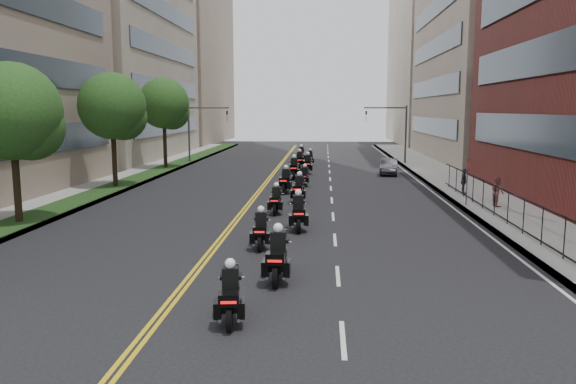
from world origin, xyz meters
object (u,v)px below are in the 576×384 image
object	(u,v)px
motorcycle_9	(308,165)
motorcycle_0	(230,297)
motorcycle_5	(299,190)
motorcycle_6	(286,182)
motorcycle_3	(298,214)
motorcycle_1	(278,258)
motorcycle_11	(310,159)
motorcycle_2	(261,231)
motorcycle_7	(305,177)
parked_sedan	(389,167)
motorcycle_4	(276,201)
pedestrian_b	(497,192)
motorcycle_10	(300,161)
pedestrian_c	(464,181)
motorcycle_8	(294,169)
motorcycle_12	(301,155)

from	to	relation	value
motorcycle_9	motorcycle_0	bearing A→B (deg)	-90.24
motorcycle_5	motorcycle_6	xyz separation A→B (m)	(-1.03, 3.59, 0.00)
motorcycle_3	motorcycle_5	xyz separation A→B (m)	(-0.28, 7.38, -0.01)
motorcycle_1	motorcycle_11	world-z (taller)	motorcycle_1
motorcycle_1	motorcycle_5	size ratio (longest dim) A/B	1.01
motorcycle_2	motorcycle_7	world-z (taller)	motorcycle_2
motorcycle_7	parked_sedan	distance (m)	9.87
motorcycle_4	pedestrian_b	world-z (taller)	pedestrian_b
motorcycle_6	motorcycle_10	bearing A→B (deg)	93.49
motorcycle_3	parked_sedan	bearing A→B (deg)	69.57
motorcycle_4	pedestrian_c	xyz separation A→B (m)	(10.89, 6.28, 0.30)
motorcycle_1	motorcycle_8	distance (m)	25.54
motorcycle_7	motorcycle_11	world-z (taller)	motorcycle_11
motorcycle_8	pedestrian_b	size ratio (longest dim) A/B	1.62
motorcycle_0	pedestrian_c	xyz separation A→B (m)	(10.78, 20.98, 0.31)
motorcycle_1	motorcycle_2	distance (m)	4.27
motorcycle_6	motorcycle_7	world-z (taller)	motorcycle_6
motorcycle_12	parked_sedan	distance (m)	12.82
motorcycle_1	motorcycle_10	xyz separation A→B (m)	(-0.75, 32.73, -0.01)
motorcycle_2	motorcycle_3	xyz separation A→B (m)	(1.29, 3.29, 0.07)
motorcycle_12	pedestrian_b	world-z (taller)	motorcycle_12
motorcycle_6	motorcycle_7	distance (m)	3.43
motorcycle_1	pedestrian_c	distance (m)	20.14
motorcycle_6	pedestrian_c	size ratio (longest dim) A/B	1.54
motorcycle_4	motorcycle_5	bearing A→B (deg)	75.16
motorcycle_0	motorcycle_1	bearing A→B (deg)	68.45
motorcycle_4	motorcycle_8	size ratio (longest dim) A/B	0.85
motorcycle_5	motorcycle_7	distance (m)	6.84
motorcycle_7	parked_sedan	xyz separation A→B (m)	(6.60, 7.34, 0.04)
motorcycle_7	motorcycle_8	xyz separation A→B (m)	(-0.95, 3.86, 0.13)
motorcycle_4	motorcycle_2	bearing A→B (deg)	-88.66
motorcycle_0	motorcycle_12	world-z (taller)	motorcycle_12
motorcycle_0	motorcycle_7	size ratio (longest dim) A/B	1.03
motorcycle_9	motorcycle_1	bearing A→B (deg)	-88.66
motorcycle_9	motorcycle_12	size ratio (longest dim) A/B	1.02
motorcycle_7	motorcycle_10	size ratio (longest dim) A/B	0.86
motorcycle_5	motorcycle_10	size ratio (longest dim) A/B	0.99
motorcycle_1	motorcycle_5	world-z (taller)	motorcycle_1
parked_sedan	motorcycle_3	bearing A→B (deg)	-99.02
motorcycle_3	motorcycle_2	bearing A→B (deg)	-115.30
motorcycle_9	motorcycle_12	world-z (taller)	motorcycle_9
motorcycle_10	parked_sedan	distance (m)	8.32
motorcycle_6	motorcycle_9	size ratio (longest dim) A/B	0.99
motorcycle_0	motorcycle_1	xyz separation A→B (m)	(0.91, 3.42, 0.08)
motorcycle_6	motorcycle_0	bearing A→B (deg)	-85.15
motorcycle_3	pedestrian_c	size ratio (longest dim) A/B	1.55
motorcycle_5	motorcycle_12	distance (m)	24.55
motorcycle_11	motorcycle_6	bearing A→B (deg)	-95.38
motorcycle_2	motorcycle_12	distance (m)	35.20
motorcycle_8	motorcycle_12	bearing A→B (deg)	88.78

